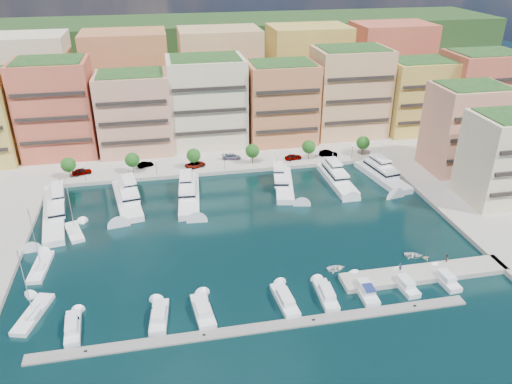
# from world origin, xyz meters

# --- Properties ---
(ground) EXTENTS (400.00, 400.00, 0.00)m
(ground) POSITION_xyz_m (0.00, 0.00, 0.00)
(ground) COLOR black
(ground) RESTS_ON ground
(north_quay) EXTENTS (220.00, 64.00, 2.00)m
(north_quay) POSITION_xyz_m (0.00, 62.00, 0.00)
(north_quay) COLOR #9E998E
(north_quay) RESTS_ON ground
(hillside) EXTENTS (240.00, 40.00, 58.00)m
(hillside) POSITION_xyz_m (0.00, 110.00, 0.00)
(hillside) COLOR #1E3917
(hillside) RESTS_ON ground
(south_pontoon) EXTENTS (72.00, 2.20, 0.35)m
(south_pontoon) POSITION_xyz_m (-3.00, -30.00, 0.00)
(south_pontoon) COLOR gray
(south_pontoon) RESTS_ON ground
(finger_pier) EXTENTS (32.00, 5.00, 2.00)m
(finger_pier) POSITION_xyz_m (30.00, -22.00, 0.00)
(finger_pier) COLOR #9E998E
(finger_pier) RESTS_ON ground
(apartment_1) EXTENTS (20.00, 16.50, 26.80)m
(apartment_1) POSITION_xyz_m (-44.00, 51.99, 14.31)
(apartment_1) COLOR #CB5F43
(apartment_1) RESTS_ON north_quay
(apartment_2) EXTENTS (20.00, 15.50, 22.80)m
(apartment_2) POSITION_xyz_m (-23.00, 49.99, 12.31)
(apartment_2) COLOR tan
(apartment_2) RESTS_ON north_quay
(apartment_3) EXTENTS (22.00, 16.50, 25.80)m
(apartment_3) POSITION_xyz_m (-2.00, 51.99, 13.81)
(apartment_3) COLOR beige
(apartment_3) RESTS_ON north_quay
(apartment_4) EXTENTS (20.00, 15.50, 23.80)m
(apartment_4) POSITION_xyz_m (20.00, 49.99, 12.81)
(apartment_4) COLOR #CD6E4D
(apartment_4) RESTS_ON north_quay
(apartment_5) EXTENTS (22.00, 16.50, 26.80)m
(apartment_5) POSITION_xyz_m (42.00, 51.99, 14.31)
(apartment_5) COLOR #DEAE75
(apartment_5) RESTS_ON north_quay
(apartment_6) EXTENTS (20.00, 15.50, 22.80)m
(apartment_6) POSITION_xyz_m (64.00, 49.99, 12.31)
(apartment_6) COLOR #DDBF50
(apartment_6) RESTS_ON north_quay
(apartment_7) EXTENTS (22.00, 16.50, 24.80)m
(apartment_7) POSITION_xyz_m (84.00, 47.99, 13.31)
(apartment_7) COLOR #CB5F43
(apartment_7) RESTS_ON north_quay
(apartment_east_a) EXTENTS (18.00, 14.50, 22.80)m
(apartment_east_a) POSITION_xyz_m (62.00, 19.99, 12.31)
(apartment_east_a) COLOR tan
(apartment_east_a) RESTS_ON east_quay
(apartment_east_b) EXTENTS (18.00, 14.50, 20.80)m
(apartment_east_b) POSITION_xyz_m (62.00, 1.99, 11.31)
(apartment_east_b) COLOR beige
(apartment_east_b) RESTS_ON east_quay
(backblock_0) EXTENTS (26.00, 18.00, 30.00)m
(backblock_0) POSITION_xyz_m (-55.00, 74.00, 16.00)
(backblock_0) COLOR beige
(backblock_0) RESTS_ON north_quay
(backblock_1) EXTENTS (26.00, 18.00, 30.00)m
(backblock_1) POSITION_xyz_m (-25.00, 74.00, 16.00)
(backblock_1) COLOR #CD6E4D
(backblock_1) RESTS_ON north_quay
(backblock_2) EXTENTS (26.00, 18.00, 30.00)m
(backblock_2) POSITION_xyz_m (5.00, 74.00, 16.00)
(backblock_2) COLOR #DEAE75
(backblock_2) RESTS_ON north_quay
(backblock_3) EXTENTS (26.00, 18.00, 30.00)m
(backblock_3) POSITION_xyz_m (35.00, 74.00, 16.00)
(backblock_3) COLOR #DDBF50
(backblock_3) RESTS_ON north_quay
(backblock_4) EXTENTS (26.00, 18.00, 30.00)m
(backblock_4) POSITION_xyz_m (65.00, 74.00, 16.00)
(backblock_4) COLOR #CB5F43
(backblock_4) RESTS_ON north_quay
(tree_0) EXTENTS (3.80, 3.80, 5.65)m
(tree_0) POSITION_xyz_m (-40.00, 33.50, 4.74)
(tree_0) COLOR #473323
(tree_0) RESTS_ON north_quay
(tree_1) EXTENTS (3.80, 3.80, 5.65)m
(tree_1) POSITION_xyz_m (-24.00, 33.50, 4.74)
(tree_1) COLOR #473323
(tree_1) RESTS_ON north_quay
(tree_2) EXTENTS (3.80, 3.80, 5.65)m
(tree_2) POSITION_xyz_m (-8.00, 33.50, 4.74)
(tree_2) COLOR #473323
(tree_2) RESTS_ON north_quay
(tree_3) EXTENTS (3.80, 3.80, 5.65)m
(tree_3) POSITION_xyz_m (8.00, 33.50, 4.74)
(tree_3) COLOR #473323
(tree_3) RESTS_ON north_quay
(tree_4) EXTENTS (3.80, 3.80, 5.65)m
(tree_4) POSITION_xyz_m (24.00, 33.50, 4.74)
(tree_4) COLOR #473323
(tree_4) RESTS_ON north_quay
(tree_5) EXTENTS (3.80, 3.80, 5.65)m
(tree_5) POSITION_xyz_m (40.00, 33.50, 4.74)
(tree_5) COLOR #473323
(tree_5) RESTS_ON north_quay
(lamppost_0) EXTENTS (0.30, 0.30, 4.20)m
(lamppost_0) POSITION_xyz_m (-36.00, 31.20, 3.83)
(lamppost_0) COLOR black
(lamppost_0) RESTS_ON north_quay
(lamppost_1) EXTENTS (0.30, 0.30, 4.20)m
(lamppost_1) POSITION_xyz_m (-18.00, 31.20, 3.83)
(lamppost_1) COLOR black
(lamppost_1) RESTS_ON north_quay
(lamppost_2) EXTENTS (0.30, 0.30, 4.20)m
(lamppost_2) POSITION_xyz_m (0.00, 31.20, 3.83)
(lamppost_2) COLOR black
(lamppost_2) RESTS_ON north_quay
(lamppost_3) EXTENTS (0.30, 0.30, 4.20)m
(lamppost_3) POSITION_xyz_m (18.00, 31.20, 3.83)
(lamppost_3) COLOR black
(lamppost_3) RESTS_ON north_quay
(lamppost_4) EXTENTS (0.30, 0.30, 4.20)m
(lamppost_4) POSITION_xyz_m (36.00, 31.20, 3.83)
(lamppost_4) COLOR black
(lamppost_4) RESTS_ON north_quay
(yacht_0) EXTENTS (8.41, 27.91, 7.30)m
(yacht_0) POSITION_xyz_m (-41.44, 16.37, 1.21)
(yacht_0) COLOR white
(yacht_0) RESTS_ON ground
(yacht_1) EXTENTS (8.21, 21.54, 7.30)m
(yacht_1) POSITION_xyz_m (-25.26, 19.32, 1.09)
(yacht_1) COLOR white
(yacht_1) RESTS_ON ground
(yacht_2) EXTENTS (6.48, 22.39, 7.30)m
(yacht_2) POSITION_xyz_m (-10.62, 18.89, 1.21)
(yacht_2) COLOR white
(yacht_2) RESTS_ON ground
(yacht_4) EXTENTS (8.04, 19.92, 7.30)m
(yacht_4) POSITION_xyz_m (13.38, 20.03, 1.09)
(yacht_4) COLOR white
(yacht_4) RESTS_ON ground
(yacht_5) EXTENTS (4.98, 19.33, 7.30)m
(yacht_5) POSITION_xyz_m (27.58, 20.17, 1.21)
(yacht_5) COLOR white
(yacht_5) RESTS_ON ground
(yacht_6) EXTENTS (8.27, 20.47, 7.30)m
(yacht_6) POSITION_xyz_m (39.88, 19.88, 1.21)
(yacht_6) COLOR white
(yacht_6) RESTS_ON ground
(cruiser_0) EXTENTS (3.01, 8.18, 2.55)m
(cruiser_0) POSITION_xyz_m (-32.48, -24.59, 0.55)
(cruiser_0) COLOR white
(cruiser_0) RESTS_ON ground
(cruiser_2) EXTENTS (3.56, 8.38, 2.55)m
(cruiser_2) POSITION_xyz_m (-18.83, -24.59, 0.55)
(cruiser_2) COLOR white
(cruiser_2) RESTS_ON ground
(cruiser_3) EXTENTS (3.72, 8.93, 2.55)m
(cruiser_3) POSITION_xyz_m (-11.60, -24.60, 0.55)
(cruiser_3) COLOR white
(cruiser_3) RESTS_ON ground
(cruiser_5) EXTENTS (3.38, 9.22, 2.55)m
(cruiser_5) POSITION_xyz_m (2.56, -24.60, 0.55)
(cruiser_5) COLOR white
(cruiser_5) RESTS_ON ground
(cruiser_6) EXTENTS (2.83, 8.55, 2.55)m
(cruiser_6) POSITION_xyz_m (9.97, -24.59, 0.55)
(cruiser_6) COLOR white
(cruiser_6) RESTS_ON ground
(cruiser_7) EXTENTS (2.84, 8.55, 2.66)m
(cruiser_7) POSITION_xyz_m (17.14, -24.61, 0.57)
(cruiser_7) COLOR white
(cruiser_7) RESTS_ON ground
(cruiser_8) EXTENTS (3.07, 7.33, 2.55)m
(cruiser_8) POSITION_xyz_m (24.76, -24.58, 0.55)
(cruiser_8) COLOR white
(cruiser_8) RESTS_ON ground
(cruiser_9) EXTENTS (2.97, 7.25, 2.55)m
(cruiser_9) POSITION_xyz_m (32.77, -24.58, 0.55)
(cruiser_9) COLOR white
(cruiser_9) RESTS_ON ground
(sailboat_2) EXTENTS (5.23, 8.96, 13.20)m
(sailboat_2) POSITION_xyz_m (-35.97, 6.27, 0.32)
(sailboat_2) COLOR white
(sailboat_2) RESTS_ON ground
(sailboat_0) EXTENTS (5.61, 10.53, 13.20)m
(sailboat_0) POSITION_xyz_m (-39.42, -19.73, 0.31)
(sailboat_0) COLOR white
(sailboat_0) RESTS_ON ground
(sailboat_1) EXTENTS (3.59, 10.16, 13.20)m
(sailboat_1) POSITION_xyz_m (-40.65, -5.85, 0.31)
(sailboat_1) COLOR white
(sailboat_1) RESTS_ON ground
(tender_3) EXTENTS (1.54, 1.33, 0.81)m
(tender_3) POSITION_xyz_m (32.92, -17.08, 0.40)
(tender_3) COLOR beige
(tender_3) RESTS_ON ground
(tender_2) EXTENTS (4.16, 3.54, 0.73)m
(tender_2) POSITION_xyz_m (30.97, -15.84, 0.37)
(tender_2) COLOR silver
(tender_2) RESTS_ON ground
(tender_0) EXTENTS (3.68, 2.72, 0.74)m
(tender_0) POSITION_xyz_m (14.48, -17.04, 0.37)
(tender_0) COLOR white
(tender_0) RESTS_ON ground
(car_0) EXTENTS (5.26, 3.14, 1.68)m
(car_0) POSITION_xyz_m (-37.31, 35.33, 1.84)
(car_0) COLOR gray
(car_0) RESTS_ON north_quay
(car_1) EXTENTS (4.53, 2.88, 1.41)m
(car_1) POSITION_xyz_m (-20.93, 36.99, 1.70)
(car_1) COLOR gray
(car_1) RESTS_ON north_quay
(car_2) EXTENTS (6.23, 4.60, 1.57)m
(car_2) POSITION_xyz_m (-7.59, 34.10, 1.79)
(car_2) COLOR gray
(car_2) RESTS_ON north_quay
(car_3) EXTENTS (5.57, 3.08, 1.53)m
(car_3) POSITION_xyz_m (2.84, 37.87, 1.76)
(car_3) COLOR gray
(car_3) RESTS_ON north_quay
(car_4) EXTENTS (4.97, 2.55, 1.62)m
(car_4) POSITION_xyz_m (19.78, 34.13, 1.81)
(car_4) COLOR gray
(car_4) RESTS_ON north_quay
(car_5) EXTENTS (5.45, 3.72, 1.70)m
(car_5) POSITION_xyz_m (30.15, 34.44, 1.85)
(car_5) COLOR gray
(car_5) RESTS_ON north_quay
(person_0) EXTENTS (0.70, 0.72, 1.66)m
(person_0) POSITION_xyz_m (25.54, -20.83, 1.83)
(person_0) COLOR #25314A
(person_0) RESTS_ON finger_pier
(person_1) EXTENTS (1.10, 1.03, 1.80)m
(person_1) POSITION_xyz_m (35.41, -20.00, 1.90)
(person_1) COLOR #48342B
(person_1) RESTS_ON finger_pier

